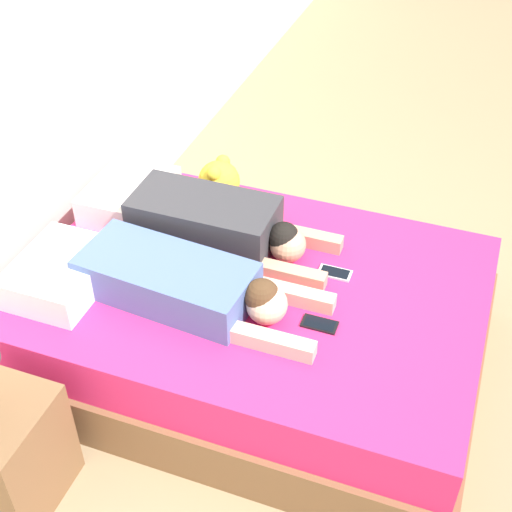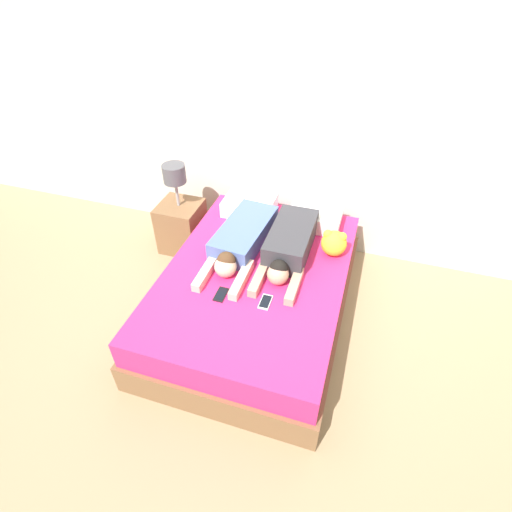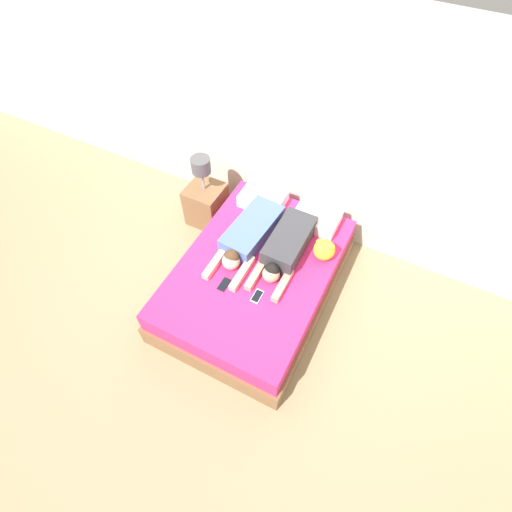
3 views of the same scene
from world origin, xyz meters
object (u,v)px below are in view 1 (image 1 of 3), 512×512
pillow_head_right (130,196)px  bed (256,323)px  cell_phone_right (335,273)px  person_right (219,225)px  person_left (188,284)px  pillow_head_left (61,273)px  cell_phone_left (320,324)px  plush_toy (219,180)px

pillow_head_right → bed: bearing=-111.8°
cell_phone_right → person_right: bearing=87.3°
person_left → pillow_head_right: bearing=46.7°
pillow_head_left → cell_phone_left: size_ratio=3.12×
pillow_head_left → cell_phone_left: 1.16m
pillow_head_left → pillow_head_right: bearing=0.0°
pillow_head_left → person_left: person_left is taller
pillow_head_right → person_left: bearing=-133.3°
pillow_head_right → person_right: 0.55m
person_right → cell_phone_left: size_ratio=6.49×
cell_phone_left → person_right: bearing=58.5°
cell_phone_left → pillow_head_right: bearing=67.0°
pillow_head_right → person_right: size_ratio=0.48×
pillow_head_right → person_left: (-0.53, -0.56, 0.02)m
person_left → pillow_head_left: bearing=100.9°
person_left → cell_phone_left: (0.04, -0.58, -0.08)m
pillow_head_left → cell_phone_right: pillow_head_left is taller
cell_phone_left → pillow_head_left: bearing=97.6°
pillow_head_left → cell_phone_right: (0.49, -1.12, -0.07)m
bed → cell_phone_right: 0.45m
cell_phone_right → bed: bearing=118.8°
bed → cell_phone_right: size_ratio=13.77×
cell_phone_right → plush_toy: bearing=62.4°
pillow_head_right → person_left: size_ratio=0.43×
cell_phone_left → plush_toy: plush_toy is taller
person_left → cell_phone_right: 0.68m
person_left → cell_phone_left: bearing=-85.6°
plush_toy → pillow_head_right: bearing=120.5°
pillow_head_right → plush_toy: 0.46m
cell_phone_right → person_left: bearing=124.9°
person_right → cell_phone_left: (-0.37, -0.60, -0.10)m
plush_toy → person_left: bearing=-167.5°
cell_phone_left → person_left: bearing=94.4°
person_left → person_right: size_ratio=1.13×
cell_phone_left → cell_phone_right: same height
person_left → plush_toy: 0.78m
pillow_head_right → person_right: (-0.12, -0.54, 0.04)m
person_left → cell_phone_left: person_left is taller
cell_phone_right → plush_toy: size_ratio=0.67×
person_left → plush_toy: size_ratio=4.90×
pillow_head_right → cell_phone_left: (-0.49, -1.14, -0.07)m
pillow_head_left → pillow_head_right: size_ratio=1.00×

